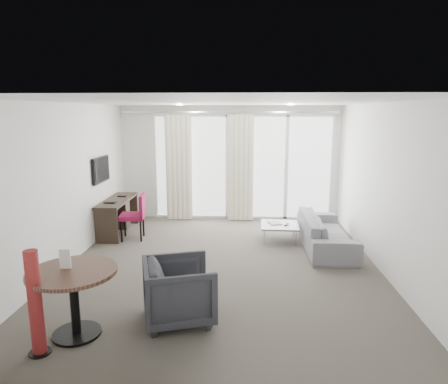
{
  "coord_description": "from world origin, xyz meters",
  "views": [
    {
      "loc": [
        0.36,
        -6.13,
        2.46
      ],
      "look_at": [
        0.0,
        0.6,
        1.1
      ],
      "focal_mm": 32.0,
      "sensor_mm": 36.0,
      "label": 1
    }
  ],
  "objects_px": {
    "rattan_chair_a": "(282,188)",
    "coffee_table": "(279,232)",
    "tub_armchair": "(179,291)",
    "rattan_chair_b": "(318,192)",
    "desk": "(118,216)",
    "round_table": "(75,303)",
    "desk_chair": "(132,217)",
    "sofa": "(326,232)",
    "red_lamp": "(35,303)"
  },
  "relations": [
    {
      "from": "rattan_chair_a",
      "to": "coffee_table",
      "type": "bearing_deg",
      "value": -104.11
    },
    {
      "from": "tub_armchair",
      "to": "rattan_chair_b",
      "type": "distance_m",
      "value": 6.36
    },
    {
      "from": "desk",
      "to": "rattan_chair_a",
      "type": "distance_m",
      "value": 4.49
    },
    {
      "from": "desk",
      "to": "tub_armchair",
      "type": "distance_m",
      "value": 3.9
    },
    {
      "from": "desk",
      "to": "round_table",
      "type": "bearing_deg",
      "value": -79.08
    },
    {
      "from": "desk_chair",
      "to": "rattan_chair_b",
      "type": "relative_size",
      "value": 1.02
    },
    {
      "from": "tub_armchair",
      "to": "sofa",
      "type": "height_order",
      "value": "tub_armchair"
    },
    {
      "from": "round_table",
      "to": "red_lamp",
      "type": "distance_m",
      "value": 0.47
    },
    {
      "from": "sofa",
      "to": "rattan_chair_b",
      "type": "relative_size",
      "value": 2.32
    },
    {
      "from": "coffee_table",
      "to": "rattan_chair_b",
      "type": "relative_size",
      "value": 0.81
    },
    {
      "from": "round_table",
      "to": "rattan_chair_a",
      "type": "relative_size",
      "value": 1.06
    },
    {
      "from": "red_lamp",
      "to": "sofa",
      "type": "height_order",
      "value": "red_lamp"
    },
    {
      "from": "desk_chair",
      "to": "desk",
      "type": "bearing_deg",
      "value": 130.03
    },
    {
      "from": "desk_chair",
      "to": "tub_armchair",
      "type": "relative_size",
      "value": 1.1
    },
    {
      "from": "coffee_table",
      "to": "sofa",
      "type": "height_order",
      "value": "sofa"
    },
    {
      "from": "desk",
      "to": "red_lamp",
      "type": "bearing_deg",
      "value": -83.16
    },
    {
      "from": "red_lamp",
      "to": "coffee_table",
      "type": "distance_m",
      "value": 4.78
    },
    {
      "from": "red_lamp",
      "to": "rattan_chair_b",
      "type": "height_order",
      "value": "red_lamp"
    },
    {
      "from": "round_table",
      "to": "red_lamp",
      "type": "xyz_separation_m",
      "value": [
        -0.24,
        -0.37,
        0.18
      ]
    },
    {
      "from": "red_lamp",
      "to": "tub_armchair",
      "type": "distance_m",
      "value": 1.55
    },
    {
      "from": "tub_armchair",
      "to": "coffee_table",
      "type": "relative_size",
      "value": 1.14
    },
    {
      "from": "rattan_chair_a",
      "to": "tub_armchair",
      "type": "bearing_deg",
      "value": -114.27
    },
    {
      "from": "rattan_chair_a",
      "to": "rattan_chair_b",
      "type": "xyz_separation_m",
      "value": [
        0.88,
        -0.34,
        -0.01
      ]
    },
    {
      "from": "coffee_table",
      "to": "rattan_chair_b",
      "type": "distance_m",
      "value": 2.94
    },
    {
      "from": "desk",
      "to": "desk_chair",
      "type": "relative_size",
      "value": 1.67
    },
    {
      "from": "coffee_table",
      "to": "rattan_chair_a",
      "type": "bearing_deg",
      "value": 84.17
    },
    {
      "from": "rattan_chair_b",
      "to": "sofa",
      "type": "bearing_deg",
      "value": -89.89
    },
    {
      "from": "red_lamp",
      "to": "sofa",
      "type": "relative_size",
      "value": 0.55
    },
    {
      "from": "desk",
      "to": "round_table",
      "type": "height_order",
      "value": "round_table"
    },
    {
      "from": "round_table",
      "to": "sofa",
      "type": "bearing_deg",
      "value": 42.97
    },
    {
      "from": "coffee_table",
      "to": "sofa",
      "type": "bearing_deg",
      "value": -24.52
    },
    {
      "from": "rattan_chair_a",
      "to": "red_lamp",
      "type": "bearing_deg",
      "value": -122.46
    },
    {
      "from": "tub_armchair",
      "to": "rattan_chair_b",
      "type": "relative_size",
      "value": 0.93
    },
    {
      "from": "desk_chair",
      "to": "tub_armchair",
      "type": "xyz_separation_m",
      "value": [
        1.42,
        -3.04,
        -0.08
      ]
    },
    {
      "from": "rattan_chair_a",
      "to": "desk",
      "type": "bearing_deg",
      "value": -151.47
    },
    {
      "from": "round_table",
      "to": "rattan_chair_b",
      "type": "bearing_deg",
      "value": 58.81
    },
    {
      "from": "round_table",
      "to": "coffee_table",
      "type": "xyz_separation_m",
      "value": [
        2.55,
        3.49,
        -0.22
      ]
    },
    {
      "from": "tub_armchair",
      "to": "rattan_chair_b",
      "type": "height_order",
      "value": "rattan_chair_b"
    },
    {
      "from": "tub_armchair",
      "to": "coffee_table",
      "type": "distance_m",
      "value": 3.43
    },
    {
      "from": "tub_armchair",
      "to": "rattan_chair_a",
      "type": "relative_size",
      "value": 0.91
    },
    {
      "from": "rattan_chair_b",
      "to": "rattan_chair_a",
      "type": "bearing_deg",
      "value": 166.03
    },
    {
      "from": "desk_chair",
      "to": "sofa",
      "type": "height_order",
      "value": "desk_chair"
    },
    {
      "from": "red_lamp",
      "to": "rattan_chair_a",
      "type": "bearing_deg",
      "value": 65.82
    },
    {
      "from": "coffee_table",
      "to": "sofa",
      "type": "relative_size",
      "value": 0.35
    },
    {
      "from": "round_table",
      "to": "tub_armchair",
      "type": "xyz_separation_m",
      "value": [
        1.1,
        0.39,
        -0.01
      ]
    },
    {
      "from": "desk",
      "to": "rattan_chair_a",
      "type": "xyz_separation_m",
      "value": [
        3.59,
        2.69,
        0.1
      ]
    },
    {
      "from": "desk_chair",
      "to": "red_lamp",
      "type": "relative_size",
      "value": 0.8
    },
    {
      "from": "coffee_table",
      "to": "rattan_chair_a",
      "type": "distance_m",
      "value": 3.05
    },
    {
      "from": "desk_chair",
      "to": "tub_armchair",
      "type": "distance_m",
      "value": 3.36
    },
    {
      "from": "desk_chair",
      "to": "coffee_table",
      "type": "distance_m",
      "value": 2.88
    }
  ]
}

